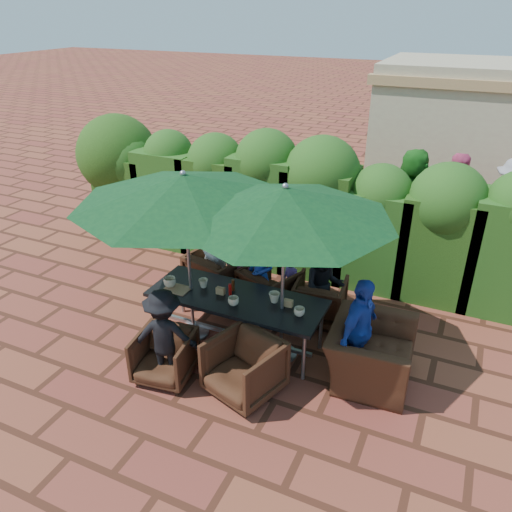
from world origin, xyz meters
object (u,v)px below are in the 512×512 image
at_px(chair_far_right, 320,298).
at_px(chair_near_left, 164,354).
at_px(chair_end_right, 371,345).
at_px(chair_far_left, 218,272).
at_px(dining_table, 236,301).
at_px(chair_near_right, 244,365).
at_px(umbrella_left, 184,189).
at_px(umbrella_right, 285,203).
at_px(chair_far_mid, 270,287).

height_order(chair_far_right, chair_near_left, chair_far_right).
bearing_deg(chair_end_right, chair_far_left, 66.81).
bearing_deg(chair_end_right, dining_table, 87.76).
xyz_separation_m(chair_near_right, chair_end_right, (1.33, 0.91, 0.10)).
bearing_deg(umbrella_left, chair_far_left, 98.47).
relative_size(chair_far_left, chair_near_right, 1.06).
bearing_deg(chair_far_left, chair_far_right, -164.95).
height_order(chair_far_left, chair_near_left, chair_far_left).
xyz_separation_m(chair_near_left, chair_end_right, (2.37, 1.08, 0.15)).
bearing_deg(umbrella_right, umbrella_left, -176.87).
bearing_deg(chair_far_mid, chair_far_left, 20.48).
xyz_separation_m(dining_table, chair_near_right, (0.53, -0.87, -0.27)).
relative_size(umbrella_right, chair_near_left, 3.81).
relative_size(dining_table, chair_near_right, 2.98).
height_order(umbrella_left, chair_near_right, umbrella_left).
distance_m(chair_far_left, chair_near_right, 2.33).
height_order(chair_near_left, chair_end_right, chair_end_right).
xyz_separation_m(chair_near_left, chair_near_right, (1.04, 0.17, 0.05)).
bearing_deg(umbrella_left, chair_far_right, 35.60).
relative_size(umbrella_right, chair_far_left, 3.11).
bearing_deg(umbrella_right, dining_table, 179.56).
height_order(umbrella_left, chair_near_left, umbrella_left).
bearing_deg(chair_end_right, umbrella_left, 89.24).
bearing_deg(dining_table, chair_far_right, 49.60).
distance_m(chair_far_mid, chair_near_left, 2.10).
distance_m(umbrella_right, chair_near_right, 2.01).
height_order(chair_far_mid, chair_end_right, chair_end_right).
distance_m(umbrella_right, chair_near_left, 2.43).
height_order(umbrella_right, chair_near_right, umbrella_right).
height_order(dining_table, chair_far_mid, chair_far_mid).
xyz_separation_m(dining_table, chair_near_left, (-0.50, -1.04, -0.32)).
relative_size(chair_far_left, chair_far_mid, 1.10).
xyz_separation_m(chair_far_left, chair_near_left, (0.33, -2.05, -0.08)).
bearing_deg(chair_end_right, chair_far_mid, 58.78).
xyz_separation_m(umbrella_left, chair_far_left, (-0.16, 1.09, -1.78)).
distance_m(chair_far_right, chair_end_right, 1.41).
xyz_separation_m(umbrella_right, chair_near_left, (-1.17, -1.04, -1.86)).
height_order(chair_far_left, chair_end_right, chair_end_right).
relative_size(umbrella_right, chair_far_mid, 3.43).
height_order(umbrella_left, chair_far_left, umbrella_left).
xyz_separation_m(umbrella_right, chair_far_mid, (-0.59, 0.99, -1.82)).
bearing_deg(chair_near_left, dining_table, 56.48).
relative_size(chair_far_left, chair_end_right, 0.75).
bearing_deg(chair_near_left, chair_far_mid, 66.26).
relative_size(umbrella_left, chair_far_right, 3.86).
height_order(umbrella_right, chair_near_left, umbrella_right).
distance_m(umbrella_left, chair_end_right, 3.06).
bearing_deg(chair_near_right, chair_far_right, 97.72).
bearing_deg(chair_far_mid, dining_table, 107.71).
relative_size(chair_far_right, chair_near_right, 0.92).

